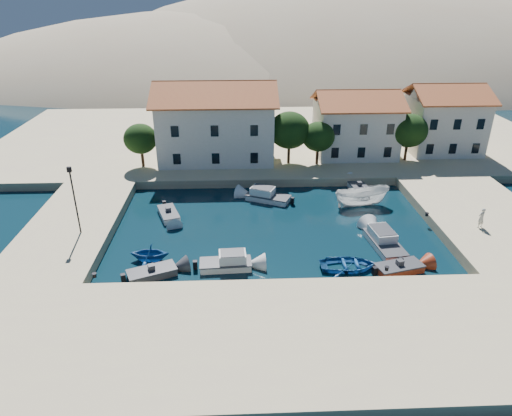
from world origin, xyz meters
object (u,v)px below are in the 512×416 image
Objects in this scene: building_right at (444,117)px; lamppost at (74,194)px; boat_east at (361,206)px; building_left at (216,120)px; building_mid at (356,122)px; cabin_cruiser_east at (385,243)px; rowboat_south at (348,268)px; pedestrian at (481,218)px; cabin_cruiser_south at (226,263)px.

building_right reaches higher than lamppost.
boat_east is (27.08, 6.59, -4.75)m from lamppost.
building_left is at bearing -176.19° from building_right.
lamppost is at bearing -152.07° from building_right.
lamppost is (-29.50, -21.00, -0.47)m from building_mid.
building_left is at bearing 28.18° from cabin_cruiser_east.
rowboat_south is 12.53m from boat_east.
pedestrian is at bearing -0.75° from lamppost.
pedestrian is at bearing -39.74° from building_left.
building_left is at bearing 42.26° from boat_east.
building_left is 1.40× the size of building_mid.
pedestrian is at bearing -103.45° from building_right.
lamppost is at bearing 156.83° from cabin_cruiser_south.
rowboat_south is 14.08m from pedestrian.
building_mid is at bearing -14.06° from rowboat_south.
building_left is 7.75× the size of pedestrian.
cabin_cruiser_south is 23.57m from pedestrian.
lamppost is at bearing 78.78° from cabin_cruiser_east.
cabin_cruiser_south is at bearing -136.76° from building_right.
rowboat_south is at bearing 154.14° from boat_east.
cabin_cruiser_east is (-14.52, -24.04, -5.00)m from building_right.
building_mid is 1.69× the size of lamppost.
building_right is at bearing 3.81° from building_left.
lamppost reaches higher than pedestrian.
cabin_cruiser_south is (-28.50, -26.80, -5.00)m from building_right.
cabin_cruiser_south is 14.25m from cabin_cruiser_east.
building_mid is at bearing 54.50° from cabin_cruiser_south.
building_right is 28.52m from cabin_cruiser_east.
lamppost is 1.45× the size of cabin_cruiser_south.
building_right is 4.98× the size of pedestrian.
lamppost is 1.33× the size of rowboat_south.
building_left is at bearing -61.91° from pedestrian.
cabin_cruiser_east is (13.98, 2.77, -0.00)m from cabin_cruiser_south.
lamppost is (-11.50, -20.00, -1.18)m from building_left.
cabin_cruiser_east is at bearing -50.94° from rowboat_south.
cabin_cruiser_south is at bearing -86.53° from building_left.
building_left reaches higher than lamppost.
building_right is at bearing -34.33° from rowboat_south.
cabin_cruiser_south is at bearing 94.28° from cabin_cruiser_east.
pedestrian is (9.05, -7.07, 1.95)m from boat_east.
building_left is 2.51× the size of boat_east.
lamppost is at bearing 76.90° from rowboat_south.
building_mid is 2.45× the size of cabin_cruiser_south.
rowboat_south is (-6.47, -26.27, -5.22)m from building_mid.
lamppost is at bearing -22.92° from pedestrian.
building_mid is 22.71m from pedestrian.
lamppost is 27.39m from cabin_cruiser_east.
building_left is 28.40m from rowboat_south.
building_mid reaches higher than lamppost.
cabin_cruiser_east is 0.94× the size of boat_east.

